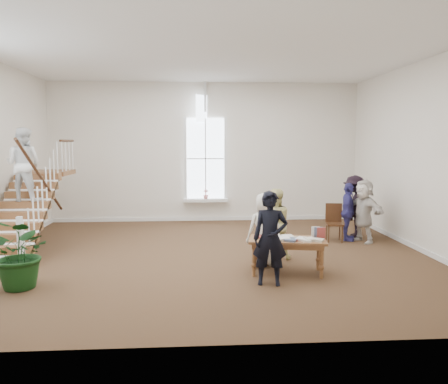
{
  "coord_description": "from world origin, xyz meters",
  "views": [
    {
      "loc": [
        -0.33,
        -9.8,
        2.58
      ],
      "look_at": [
        0.34,
        0.4,
        1.41
      ],
      "focal_mm": 35.0,
      "sensor_mm": 36.0,
      "label": 1
    }
  ],
  "objects": [
    {
      "name": "ground",
      "position": [
        0.0,
        0.0,
        0.0
      ],
      "size": [
        10.0,
        10.0,
        0.0
      ],
      "primitive_type": "plane",
      "color": "#402719",
      "rests_on": "ground"
    },
    {
      "name": "room_shell",
      "position": [
        -0.0,
        4.39,
        0.4
      ],
      "size": [
        10.49,
        10.0,
        10.0
      ],
      "color": "silver",
      "rests_on": "ground"
    },
    {
      "name": "staircase",
      "position": [
        -4.34,
        0.75,
        1.62
      ],
      "size": [
        1.1,
        4.1,
        2.92
      ],
      "color": "brown",
      "rests_on": "ground"
    },
    {
      "name": "library_table",
      "position": [
        1.46,
        -1.51,
        0.62
      ],
      "size": [
        1.59,
        0.98,
        0.75
      ],
      "rotation": [
        0.0,
        0.0,
        -0.16
      ],
      "color": "brown",
      "rests_on": "ground"
    },
    {
      "name": "police_officer",
      "position": [
        1.01,
        -2.15,
        0.86
      ],
      "size": [
        0.68,
        0.51,
        1.71
      ],
      "primitive_type": "imported",
      "rotation": [
        0.0,
        0.0,
        -0.16
      ],
      "color": "black",
      "rests_on": "ground"
    },
    {
      "name": "elderly_woman",
      "position": [
        1.11,
        -0.9,
        0.77
      ],
      "size": [
        0.82,
        0.61,
        1.54
      ],
      "primitive_type": "imported",
      "rotation": [
        0.0,
        0.0,
        3.31
      ],
      "color": "silver",
      "rests_on": "ground"
    },
    {
      "name": "person_yellow",
      "position": [
        1.41,
        -0.4,
        0.79
      ],
      "size": [
        0.79,
        0.63,
        1.57
      ],
      "primitive_type": "imported",
      "rotation": [
        0.0,
        0.0,
        3.18
      ],
      "color": "beige",
      "rests_on": "ground"
    },
    {
      "name": "woman_cluster_a",
      "position": [
        3.66,
        1.28,
        0.76
      ],
      "size": [
        0.67,
        0.97,
        1.52
      ],
      "primitive_type": "imported",
      "rotation": [
        0.0,
        0.0,
        1.2
      ],
      "color": "#3A3681",
      "rests_on": "ground"
    },
    {
      "name": "woman_cluster_b",
      "position": [
        4.0,
        1.73,
        0.84
      ],
      "size": [
        1.01,
        1.25,
        1.69
      ],
      "primitive_type": "imported",
      "rotation": [
        0.0,
        0.0,
        4.29
      ],
      "color": "black",
      "rests_on": "ground"
    },
    {
      "name": "woman_cluster_c",
      "position": [
        4.0,
        1.08,
        0.82
      ],
      "size": [
        1.06,
        1.58,
        1.64
      ],
      "primitive_type": "imported",
      "rotation": [
        0.0,
        0.0,
        5.13
      ],
      "color": "beige",
      "rests_on": "ground"
    },
    {
      "name": "floor_plant",
      "position": [
        -3.4,
        -2.07,
        0.64
      ],
      "size": [
        1.43,
        1.35,
        1.27
      ],
      "primitive_type": "imported",
      "rotation": [
        0.0,
        0.0,
        -0.38
      ],
      "color": "#103310",
      "rests_on": "ground"
    },
    {
      "name": "side_chair",
      "position": [
        3.3,
        1.28,
        0.54
      ],
      "size": [
        0.48,
        0.48,
        0.98
      ],
      "rotation": [
        0.0,
        0.0,
        -0.14
      ],
      "color": "#36220E",
      "rests_on": "ground"
    }
  ]
}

